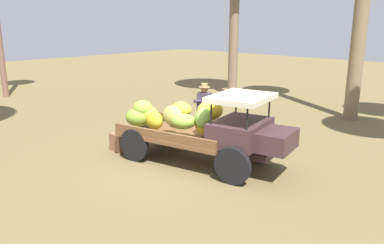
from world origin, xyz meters
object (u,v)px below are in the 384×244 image
at_px(farmer, 204,108).
at_px(loose_banana_bunch, 190,128).
at_px(truck, 205,129).
at_px(wooden_crate, 121,142).

bearing_deg(farmer, loose_banana_bunch, -129.19).
xyz_separation_m(truck, farmer, (-1.42, 1.55, 0.05)).
relative_size(farmer, wooden_crate, 3.32).
relative_size(truck, wooden_crate, 8.87).
height_order(wooden_crate, loose_banana_bunch, wooden_crate).
height_order(farmer, loose_banana_bunch, farmer).
distance_m(truck, loose_banana_bunch, 2.99).
distance_m(farmer, wooden_crate, 2.67).
distance_m(wooden_crate, loose_banana_bunch, 2.61).
relative_size(truck, farmer, 2.67).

